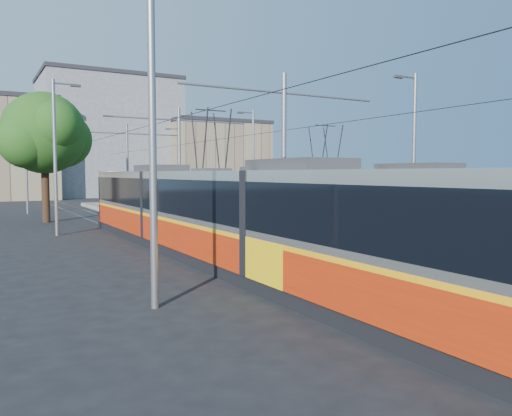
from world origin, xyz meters
TOP-DOWN VIEW (x-y plane):
  - ground at (0.00, 0.00)m, footprint 160.00×160.00m
  - platform at (0.00, 17.00)m, footprint 4.00×50.00m
  - tactile_strip_left at (-1.45, 17.00)m, footprint 0.70×50.00m
  - tactile_strip_right at (1.45, 17.00)m, footprint 0.70×50.00m
  - rails at (0.00, 17.00)m, footprint 8.71×70.00m
  - track_arrow at (-3.60, -3.00)m, footprint 1.20×5.00m
  - tram_left at (-3.60, 7.30)m, footprint 2.43×28.30m
  - tram_right at (3.60, 9.92)m, footprint 2.43×28.87m
  - catenary at (0.00, 14.15)m, footprint 9.20×70.00m
  - street_lamps at (-0.00, 21.00)m, footprint 15.18×38.22m
  - shelter at (0.70, 12.17)m, footprint 0.66×1.08m
  - tree at (-6.74, 26.02)m, footprint 5.83×5.39m
  - building_centre at (6.00, 64.00)m, footprint 18.36×14.28m
  - building_right at (20.00, 58.00)m, footprint 14.28×10.20m

SIDE VIEW (x-z plane):
  - ground at x=0.00m, z-range 0.00..0.00m
  - track_arrow at x=-3.60m, z-range 0.00..0.01m
  - rails at x=0.00m, z-range 0.00..0.03m
  - platform at x=0.00m, z-range 0.00..0.30m
  - tactile_strip_left at x=-1.45m, z-range 0.30..0.31m
  - tactile_strip_right at x=1.45m, z-range 0.30..0.31m
  - shelter at x=0.70m, z-range 0.36..2.73m
  - tram_left at x=-3.60m, z-range -1.04..4.46m
  - tram_right at x=3.60m, z-range -0.89..4.61m
  - street_lamps at x=0.00m, z-range 0.18..8.18m
  - catenary at x=0.00m, z-range 1.02..8.02m
  - building_right at x=20.00m, z-range 0.01..10.87m
  - tree at x=-6.74m, z-range 1.49..9.97m
  - building_centre at x=6.00m, z-range 0.01..16.83m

